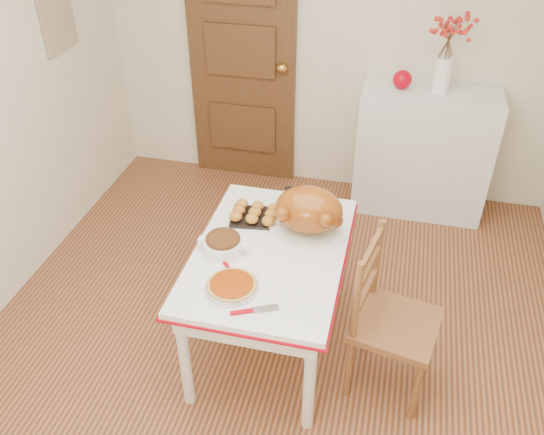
% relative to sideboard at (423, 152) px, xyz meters
% --- Properties ---
extents(floor, '(3.50, 4.00, 0.00)m').
position_rel_sideboard_xyz_m(floor, '(-0.76, -1.78, -0.49)').
color(floor, '#552914').
rests_on(floor, ground).
extents(wall_back, '(3.50, 0.00, 2.50)m').
position_rel_sideboard_xyz_m(wall_back, '(-0.76, 0.22, 0.76)').
color(wall_back, beige).
rests_on(wall_back, ground).
extents(door_back, '(0.85, 0.06, 2.06)m').
position_rel_sideboard_xyz_m(door_back, '(-1.46, 0.19, 0.54)').
color(door_back, '#3F2310').
rests_on(door_back, ground).
extents(photo_board, '(0.03, 0.35, 0.45)m').
position_rel_sideboard_xyz_m(photo_board, '(-2.49, -0.58, 1.01)').
color(photo_board, tan).
rests_on(photo_board, ground).
extents(sideboard, '(0.98, 0.44, 0.98)m').
position_rel_sideboard_xyz_m(sideboard, '(0.00, 0.00, 0.00)').
color(sideboard, silver).
rests_on(sideboard, floor).
extents(kitchen_table, '(0.80, 1.17, 0.70)m').
position_rel_sideboard_xyz_m(kitchen_table, '(-0.78, -1.67, -0.14)').
color(kitchen_table, white).
rests_on(kitchen_table, floor).
extents(chair_oak, '(0.49, 0.49, 0.94)m').
position_rel_sideboard_xyz_m(chair_oak, '(-0.08, -1.80, -0.02)').
color(chair_oak, brown).
rests_on(chair_oak, floor).
extents(berry_vase, '(0.27, 0.27, 0.52)m').
position_rel_sideboard_xyz_m(berry_vase, '(0.04, 0.00, 0.75)').
color(berry_vase, white).
rests_on(berry_vase, sideboard).
extents(apple, '(0.13, 0.13, 0.13)m').
position_rel_sideboard_xyz_m(apple, '(-0.22, 0.00, 0.56)').
color(apple, '#A9000F').
rests_on(apple, sideboard).
extents(turkey_platter, '(0.50, 0.44, 0.27)m').
position_rel_sideboard_xyz_m(turkey_platter, '(-0.62, -1.47, 0.35)').
color(turkey_platter, '#9E4311').
rests_on(turkey_platter, kitchen_table).
extents(pumpkin_pie, '(0.27, 0.27, 0.05)m').
position_rel_sideboard_xyz_m(pumpkin_pie, '(-0.89, -2.01, 0.24)').
color(pumpkin_pie, '#8B2F04').
rests_on(pumpkin_pie, kitchen_table).
extents(stuffing_dish, '(0.33, 0.30, 0.11)m').
position_rel_sideboard_xyz_m(stuffing_dish, '(-1.02, -1.73, 0.26)').
color(stuffing_dish, '#603113').
rests_on(stuffing_dish, kitchen_table).
extents(rolls_tray, '(0.30, 0.25, 0.07)m').
position_rel_sideboard_xyz_m(rolls_tray, '(-0.93, -1.41, 0.25)').
color(rolls_tray, '#B86E22').
rests_on(rolls_tray, kitchen_table).
extents(pie_server, '(0.24, 0.16, 0.01)m').
position_rel_sideboard_xyz_m(pie_server, '(-0.75, -2.12, 0.22)').
color(pie_server, silver).
rests_on(pie_server, kitchen_table).
extents(carving_knife, '(0.19, 0.20, 0.01)m').
position_rel_sideboard_xyz_m(carving_knife, '(-0.93, -1.89, 0.22)').
color(carving_knife, silver).
rests_on(carving_knife, kitchen_table).
extents(drinking_glass, '(0.08, 0.08, 0.11)m').
position_rel_sideboard_xyz_m(drinking_glass, '(-0.77, -1.23, 0.27)').
color(drinking_glass, white).
rests_on(drinking_glass, kitchen_table).
extents(shaker_pair, '(0.08, 0.03, 0.08)m').
position_rel_sideboard_xyz_m(shaker_pair, '(-0.53, -1.22, 0.25)').
color(shaker_pair, white).
rests_on(shaker_pair, kitchen_table).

